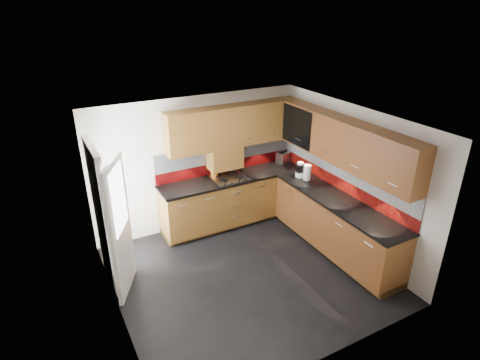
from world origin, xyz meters
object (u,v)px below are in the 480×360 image
gas_hob (229,177)px  utensil_pot (214,172)px  toaster (284,157)px  food_processor (300,170)px

gas_hob → utensil_pot: bearing=140.3°
gas_hob → toaster: (1.29, 0.19, 0.09)m
gas_hob → utensil_pot: 0.29m
utensil_pot → toaster: utensil_pot is taller
food_processor → gas_hob: bearing=154.7°
gas_hob → utensil_pot: (-0.21, 0.17, 0.09)m
toaster → food_processor: 0.74m
food_processor → toaster: bearing=78.9°
gas_hob → utensil_pot: size_ratio=1.29×
utensil_pot → food_processor: bearing=-27.8°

